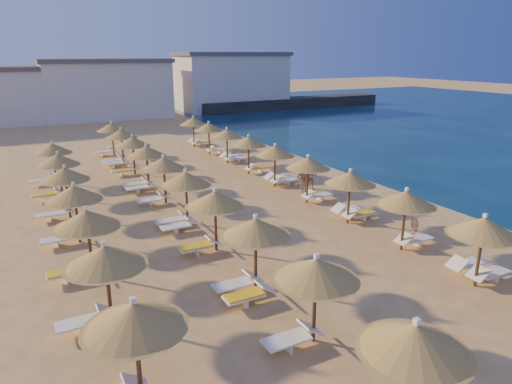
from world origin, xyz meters
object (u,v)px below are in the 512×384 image
parasol_row_east (308,164)px  beachgoer_a (415,219)px  jetty (292,103)px  parasol_row_west (186,179)px  beachgoer_b (310,175)px  beachgoer_c (303,179)px

parasol_row_east → beachgoer_a: size_ratio=23.92×
jetty → parasol_row_west: parasol_row_west is taller
beachgoer_b → beachgoer_a: 8.32m
beachgoer_a → beachgoer_c: bearing=-151.8°
parasol_row_east → beachgoer_c: parasol_row_east is taller
jetty → parasol_row_west: size_ratio=0.79×
beachgoer_a → parasol_row_west: bearing=-102.3°
parasol_row_west → beachgoer_a: bearing=-36.3°
beachgoer_c → beachgoer_b: bearing=33.2°
parasol_row_east → beachgoer_c: size_ratio=24.85×
parasol_row_west → beachgoer_a: (8.52, -6.26, -1.42)m
beachgoer_a → beachgoer_c: (-0.60, 8.13, -0.03)m
parasol_row_east → parasol_row_west: 6.93m
parasol_row_west → parasol_row_east: bearing=0.0°
parasol_row_west → beachgoer_a: 10.67m
parasol_row_east → jetty: bearing=59.1°
jetty → parasol_row_west: 49.81m
beachgoer_b → beachgoer_c: 0.67m
parasol_row_west → beachgoer_a: parasol_row_west is taller
parasol_row_east → beachgoer_a: parasol_row_east is taller
parasol_row_east → beachgoer_a: bearing=-75.7°
parasol_row_west → beachgoer_c: (7.92, 1.87, -1.45)m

